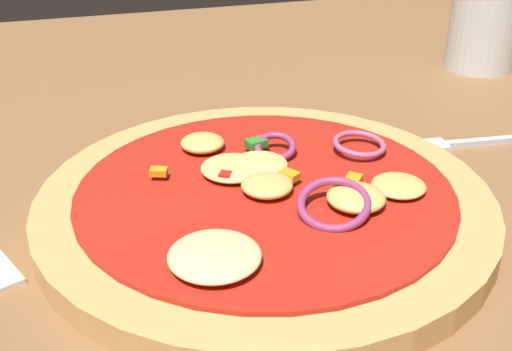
% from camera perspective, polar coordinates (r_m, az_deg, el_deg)
% --- Properties ---
extents(dining_table, '(1.42, 1.05, 0.04)m').
position_cam_1_polar(dining_table, '(0.45, -6.48, -4.63)').
color(dining_table, brown).
rests_on(dining_table, ground).
extents(pizza, '(0.29, 0.29, 0.04)m').
position_cam_1_polar(pizza, '(0.42, 0.86, -2.36)').
color(pizza, tan).
rests_on(pizza, dining_table).
extents(fork, '(0.16, 0.03, 0.01)m').
position_cam_1_polar(fork, '(0.54, 18.08, 2.72)').
color(fork, silver).
rests_on(fork, dining_table).
extents(beer_glass, '(0.07, 0.07, 0.14)m').
position_cam_1_polar(beer_glass, '(0.72, 19.55, 13.43)').
color(beer_glass, silver).
rests_on(beer_glass, dining_table).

